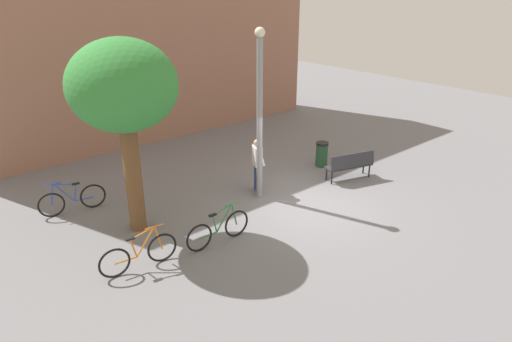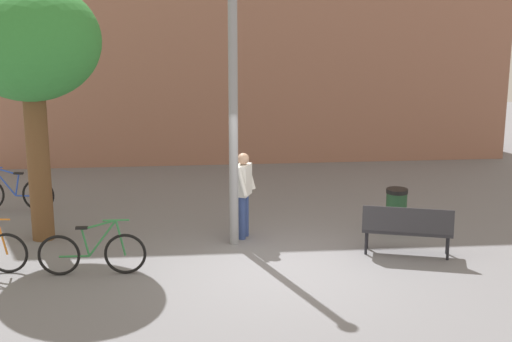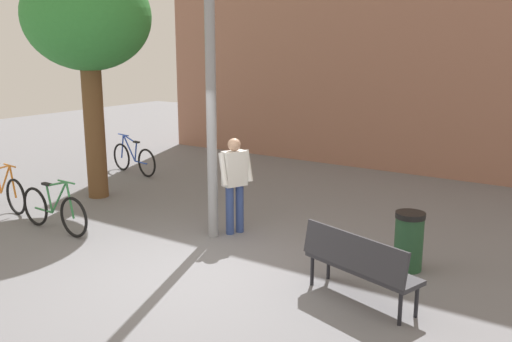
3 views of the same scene
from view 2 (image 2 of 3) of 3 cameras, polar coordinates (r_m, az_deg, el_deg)
ground_plane at (r=13.10m, az=1.96°, el=-7.42°), size 36.00×36.00×0.00m
lamppost at (r=13.70m, az=-1.73°, el=5.07°), size 0.28×0.28×4.88m
person_by_lamppost at (r=14.40m, az=-0.94°, el=-1.38°), size 0.44×0.63×1.67m
park_bench at (r=13.82m, az=11.35°, el=-4.14°), size 1.67×0.91×0.92m
plaza_tree at (r=14.44m, az=-16.66°, el=9.04°), size 2.56×2.56×4.85m
bicycle_green at (r=13.03m, az=-12.22°, el=-6.06°), size 1.81×0.10×0.97m
bicycle_blue at (r=17.11m, az=-17.86°, el=-1.60°), size 1.79×0.35×0.97m
trash_bin at (r=15.17m, az=10.53°, el=-2.90°), size 0.43×0.43×0.86m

